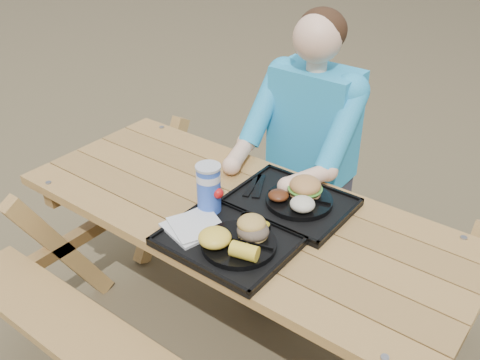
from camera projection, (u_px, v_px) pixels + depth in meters
The scene contains 18 objects.
ground at pixel (240, 343), 2.46m from camera, with size 60.00×60.00×0.00m, color #999999.
picnic_table at pixel (240, 282), 2.26m from camera, with size 1.80×1.49×0.75m, color #999999, non-canonical shape.
tray_near at pixel (227, 242), 1.87m from camera, with size 0.45×0.35×0.02m, color black.
tray_far at pixel (291, 203), 2.08m from camera, with size 0.45×0.35×0.02m, color black.
plate_near at pixel (239, 244), 1.83m from camera, with size 0.26×0.26×0.02m, color black.
plate_far at pixel (299, 201), 2.06m from camera, with size 0.26×0.26×0.02m, color black.
napkin_stack at pixel (193, 226), 1.92m from camera, with size 0.18×0.18×0.02m, color silver.
soda_cup at pixel (209, 189), 1.98m from camera, with size 0.09×0.09×0.18m, color blue.
condiment_bbq at pixel (247, 218), 1.95m from camera, with size 0.05×0.05×0.03m, color black.
condiment_mustard at pixel (264, 228), 1.90m from camera, with size 0.05×0.05×0.03m, color gold.
sandwich at pixel (253, 223), 1.82m from camera, with size 0.11×0.11×0.11m, color gold, non-canonical shape.
mac_cheese at pixel (215, 238), 1.80m from camera, with size 0.11×0.11×0.06m, color yellow.
corn_cob at pixel (244, 251), 1.74m from camera, with size 0.09×0.09×0.05m, color yellow, non-canonical shape.
cutlery_far at pixel (259, 186), 2.16m from camera, with size 0.03×0.18×0.01m, color black.
burger at pixel (306, 182), 2.05m from camera, with size 0.13×0.13×0.11m, color #BE7F43, non-canonical shape.
baked_beans at pixel (278, 195), 2.04m from camera, with size 0.08×0.08×0.04m, color #562611.
potato_salad at pixel (302, 204), 1.98m from camera, with size 0.09×0.09×0.05m, color beige.
diner at pixel (309, 168), 2.56m from camera, with size 0.48×0.84×1.28m, color #1CC8B9, non-canonical shape.
Camera 1 is at (1.04, -1.36, 1.92)m, focal length 40.00 mm.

